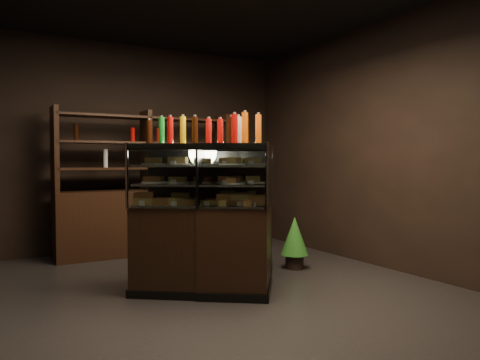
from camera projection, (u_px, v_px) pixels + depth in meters
ground at (187, 291)px, 4.68m from camera, size 5.00×5.00×0.00m
room_shell at (186, 96)px, 4.61m from camera, size 5.02×5.02×3.01m
display_case at (221, 240)px, 4.78m from camera, size 1.86×1.49×1.47m
food_display at (222, 180)px, 4.75m from camera, size 1.45×1.10×0.45m
bottles_top at (221, 131)px, 4.74m from camera, size 1.27×0.96×0.30m
potted_conifer at (295, 235)px, 5.64m from camera, size 0.33×0.33×0.71m
back_shelving at (146, 211)px, 6.57m from camera, size 2.47×0.44×2.00m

